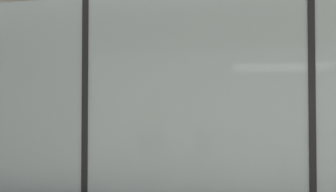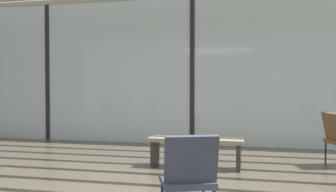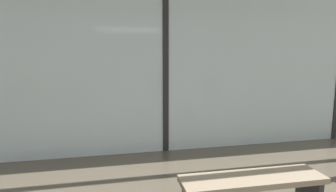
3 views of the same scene
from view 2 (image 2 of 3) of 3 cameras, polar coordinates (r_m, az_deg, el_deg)
The scene contains 6 objects.
glass_curtain_wall at distance 8.32m, azimuth 3.71°, elevation 3.73°, with size 14.00×0.08×3.22m, color silver.
window_mullion_0 at distance 9.54m, azimuth -17.55°, elevation 3.40°, with size 0.10×0.12×3.22m, color black.
window_mullion_1 at distance 8.32m, azimuth 3.71°, elevation 3.73°, with size 0.10×0.12×3.22m, color black.
parked_airplane at distance 13.40m, azimuth -0.18°, elevation 4.33°, with size 10.86×3.85×3.85m.
lounge_chair_4 at distance 3.57m, azimuth 3.11°, elevation -11.57°, with size 0.64×0.66×0.87m.
waiting_bench at distance 6.04m, azimuth 4.19°, elevation -7.35°, with size 1.51×0.43×0.47m.
Camera 2 is at (1.37, -3.00, 1.31)m, focal length 40.52 mm.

